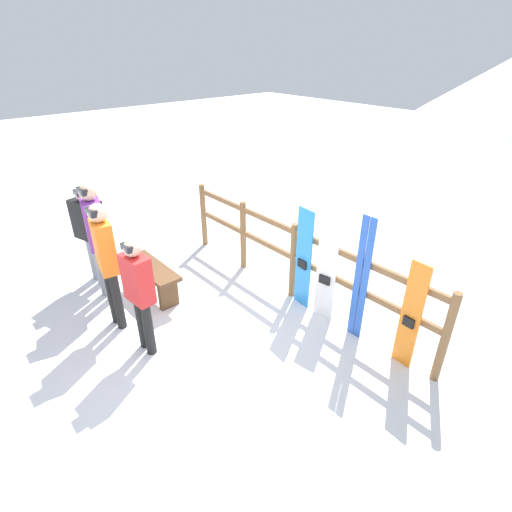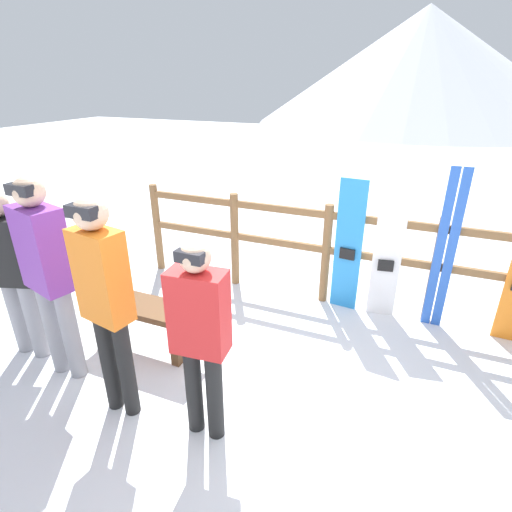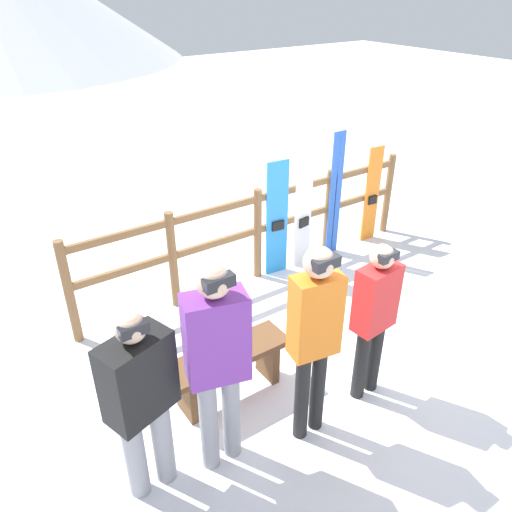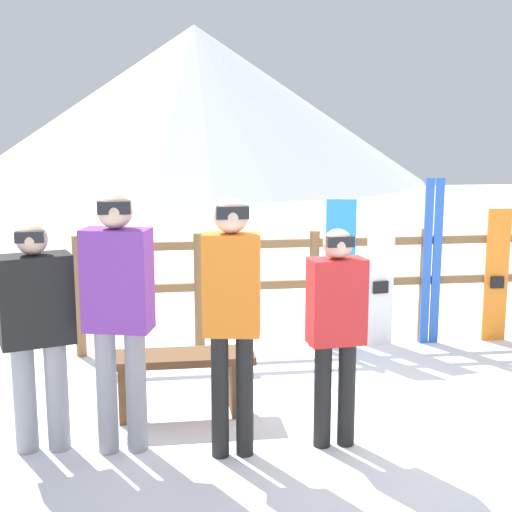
{
  "view_description": "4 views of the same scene",
  "coord_description": "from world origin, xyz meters",
  "px_view_note": "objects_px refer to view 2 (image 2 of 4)",
  "views": [
    {
      "loc": [
        3.49,
        -1.94,
        3.46
      ],
      "look_at": [
        -0.05,
        1.18,
        0.9
      ],
      "focal_mm": 28.0,
      "sensor_mm": 36.0,
      "label": 1
    },
    {
      "loc": [
        0.85,
        -2.3,
        2.45
      ],
      "look_at": [
        -0.54,
        1.07,
        0.81
      ],
      "focal_mm": 28.0,
      "sensor_mm": 36.0,
      "label": 2
    },
    {
      "loc": [
        -3.11,
        -2.66,
        3.39
      ],
      "look_at": [
        -0.63,
        0.97,
        0.9
      ],
      "focal_mm": 35.0,
      "sensor_mm": 36.0,
      "label": 3
    },
    {
      "loc": [
        -1.52,
        -4.97,
        2.23
      ],
      "look_at": [
        -0.69,
        1.08,
        1.09
      ],
      "focal_mm": 50.0,
      "sensor_mm": 36.0,
      "label": 4
    }
  ],
  "objects_px": {
    "person_red": "(200,331)",
    "ski_pair_blue": "(445,252)",
    "snowboard_blue": "(348,247)",
    "snowboard_white": "(387,259)",
    "person_orange": "(105,293)",
    "bench": "(143,316)",
    "person_purple": "(47,267)",
    "person_black": "(13,268)"
  },
  "relations": [
    {
      "from": "person_orange",
      "to": "ski_pair_blue",
      "type": "height_order",
      "value": "person_orange"
    },
    {
      "from": "person_red",
      "to": "person_purple",
      "type": "height_order",
      "value": "person_purple"
    },
    {
      "from": "snowboard_blue",
      "to": "person_red",
      "type": "bearing_deg",
      "value": -105.16
    },
    {
      "from": "person_orange",
      "to": "snowboard_white",
      "type": "relative_size",
      "value": 1.3
    },
    {
      "from": "snowboard_white",
      "to": "ski_pair_blue",
      "type": "bearing_deg",
      "value": 0.38
    },
    {
      "from": "person_red",
      "to": "snowboard_blue",
      "type": "xyz_separation_m",
      "value": [
        0.59,
        2.19,
        -0.15
      ]
    },
    {
      "from": "bench",
      "to": "ski_pair_blue",
      "type": "xyz_separation_m",
      "value": [
        2.6,
        1.52,
        0.5
      ]
    },
    {
      "from": "snowboard_blue",
      "to": "person_purple",
      "type": "bearing_deg",
      "value": -134.81
    },
    {
      "from": "person_black",
      "to": "ski_pair_blue",
      "type": "bearing_deg",
      "value": 29.14
    },
    {
      "from": "snowboard_blue",
      "to": "person_black",
      "type": "bearing_deg",
      "value": -142.77
    },
    {
      "from": "person_red",
      "to": "person_orange",
      "type": "xyz_separation_m",
      "value": [
        -0.72,
        -0.06,
        0.16
      ]
    },
    {
      "from": "person_orange",
      "to": "snowboard_blue",
      "type": "distance_m",
      "value": 2.62
    },
    {
      "from": "bench",
      "to": "person_purple",
      "type": "distance_m",
      "value": 0.98
    },
    {
      "from": "person_purple",
      "to": "snowboard_white",
      "type": "xyz_separation_m",
      "value": [
        2.48,
        2.07,
        -0.37
      ]
    },
    {
      "from": "person_black",
      "to": "snowboard_blue",
      "type": "bearing_deg",
      "value": 37.23
    },
    {
      "from": "snowboard_blue",
      "to": "snowboard_white",
      "type": "relative_size",
      "value": 1.11
    },
    {
      "from": "person_orange",
      "to": "snowboard_white",
      "type": "distance_m",
      "value": 2.86
    },
    {
      "from": "snowboard_blue",
      "to": "ski_pair_blue",
      "type": "distance_m",
      "value": 0.96
    },
    {
      "from": "person_red",
      "to": "person_black",
      "type": "distance_m",
      "value": 2.03
    },
    {
      "from": "person_black",
      "to": "ski_pair_blue",
      "type": "distance_m",
      "value": 4.08
    },
    {
      "from": "person_black",
      "to": "ski_pair_blue",
      "type": "height_order",
      "value": "ski_pair_blue"
    },
    {
      "from": "person_purple",
      "to": "person_orange",
      "type": "height_order",
      "value": "person_purple"
    },
    {
      "from": "person_red",
      "to": "ski_pair_blue",
      "type": "relative_size",
      "value": 0.91
    },
    {
      "from": "bench",
      "to": "snowboard_white",
      "type": "relative_size",
      "value": 0.84
    },
    {
      "from": "person_red",
      "to": "ski_pair_blue",
      "type": "xyz_separation_m",
      "value": [
        1.55,
        2.19,
        -0.05
      ]
    },
    {
      "from": "ski_pair_blue",
      "to": "bench",
      "type": "bearing_deg",
      "value": -149.69
    },
    {
      "from": "snowboard_white",
      "to": "person_orange",
      "type": "bearing_deg",
      "value": -127.63
    },
    {
      "from": "bench",
      "to": "person_purple",
      "type": "xyz_separation_m",
      "value": [
        -0.42,
        -0.56,
        0.69
      ]
    },
    {
      "from": "bench",
      "to": "snowboard_white",
      "type": "xyz_separation_m",
      "value": [
        2.06,
        1.51,
        0.32
      ]
    },
    {
      "from": "person_black",
      "to": "person_orange",
      "type": "xyz_separation_m",
      "value": [
        1.29,
        -0.26,
        0.15
      ]
    },
    {
      "from": "snowboard_white",
      "to": "person_red",
      "type": "bearing_deg",
      "value": -114.76
    },
    {
      "from": "person_black",
      "to": "bench",
      "type": "bearing_deg",
      "value": 25.84
    },
    {
      "from": "snowboard_blue",
      "to": "ski_pair_blue",
      "type": "xyz_separation_m",
      "value": [
        0.95,
        0.0,
        0.1
      ]
    },
    {
      "from": "person_purple",
      "to": "ski_pair_blue",
      "type": "distance_m",
      "value": 3.66
    },
    {
      "from": "bench",
      "to": "person_purple",
      "type": "bearing_deg",
      "value": -126.7
    },
    {
      "from": "person_red",
      "to": "person_black",
      "type": "xyz_separation_m",
      "value": [
        -2.02,
        0.21,
        0.0
      ]
    },
    {
      "from": "person_purple",
      "to": "snowboard_blue",
      "type": "bearing_deg",
      "value": 45.19
    },
    {
      "from": "snowboard_blue",
      "to": "snowboard_white",
      "type": "xyz_separation_m",
      "value": [
        0.42,
        -0.0,
        -0.07
      ]
    },
    {
      "from": "person_orange",
      "to": "person_purple",
      "type": "bearing_deg",
      "value": 166.92
    },
    {
      "from": "person_red",
      "to": "ski_pair_blue",
      "type": "bearing_deg",
      "value": 54.79
    },
    {
      "from": "person_purple",
      "to": "snowboard_white",
      "type": "distance_m",
      "value": 3.25
    },
    {
      "from": "person_red",
      "to": "snowboard_white",
      "type": "distance_m",
      "value": 2.42
    }
  ]
}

